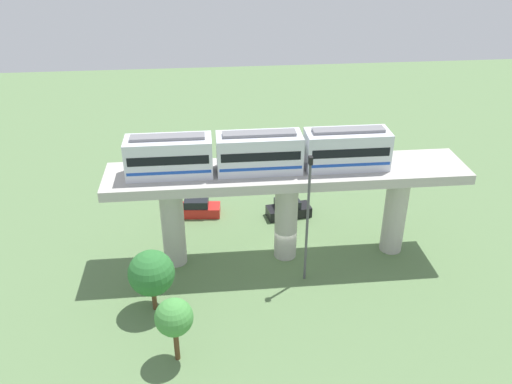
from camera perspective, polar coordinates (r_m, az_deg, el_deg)
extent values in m
plane|color=#5B7A4C|center=(47.04, 3.08, -6.66)|extent=(120.00, 120.00, 0.00)
cylinder|color=#B7B2AA|center=(47.22, 14.53, -2.08)|extent=(1.90, 1.90, 7.50)
cylinder|color=#B7B2AA|center=(44.98, 3.20, -2.76)|extent=(1.90, 1.90, 7.50)
cylinder|color=#B7B2AA|center=(44.64, -8.80, -3.35)|extent=(1.90, 1.90, 7.50)
cube|color=#B7B2AA|center=(42.97, 3.35, 1.97)|extent=(5.20, 28.85, 0.80)
cube|color=silver|center=(43.10, 9.60, 4.49)|extent=(2.60, 6.60, 3.00)
cube|color=black|center=(43.00, 9.62, 4.79)|extent=(2.64, 6.07, 0.70)
cube|color=#1947B2|center=(43.41, 9.52, 3.58)|extent=(2.64, 6.34, 0.24)
cube|color=slate|center=(42.48, 9.77, 6.48)|extent=(1.10, 5.61, 0.24)
cube|color=silver|center=(41.87, 0.34, 4.16)|extent=(2.60, 6.60, 3.00)
cube|color=black|center=(41.77, 0.34, 4.47)|extent=(2.64, 6.07, 0.70)
cube|color=#1947B2|center=(42.19, 0.34, 3.24)|extent=(2.64, 6.34, 0.24)
cube|color=slate|center=(41.23, 0.35, 6.21)|extent=(1.10, 5.61, 0.24)
cube|color=silver|center=(41.78, -9.20, 3.72)|extent=(2.60, 6.60, 3.00)
cube|color=black|center=(41.67, -9.23, 4.03)|extent=(2.64, 6.07, 0.70)
cube|color=#1947B2|center=(42.09, -9.12, 2.79)|extent=(2.64, 6.34, 0.24)
cube|color=slate|center=(41.13, -9.37, 5.76)|extent=(1.10, 5.61, 0.24)
cube|color=black|center=(52.31, 3.48, -2.05)|extent=(2.41, 4.42, 1.00)
cube|color=black|center=(51.85, 3.35, -1.22)|extent=(1.97, 2.52, 0.76)
cube|color=red|center=(52.69, -6.12, -1.93)|extent=(2.16, 4.34, 1.00)
cube|color=black|center=(52.25, -6.33, -1.11)|extent=(1.84, 2.43, 0.76)
cylinder|color=brown|center=(41.41, -10.75, -10.78)|extent=(0.36, 0.36, 2.40)
sphere|color=#2D7233|center=(40.10, -11.03, -8.42)|extent=(3.41, 3.41, 3.41)
cylinder|color=brown|center=(37.18, -8.44, -15.47)|extent=(0.36, 0.36, 2.91)
sphere|color=#479342|center=(35.73, -8.69, -12.99)|extent=(2.52, 2.52, 2.52)
cylinder|color=#4C4C51|center=(41.58, 5.45, -3.45)|extent=(0.20, 0.20, 10.30)
cube|color=black|center=(38.97, 5.81, 3.36)|extent=(0.44, 0.28, 0.60)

